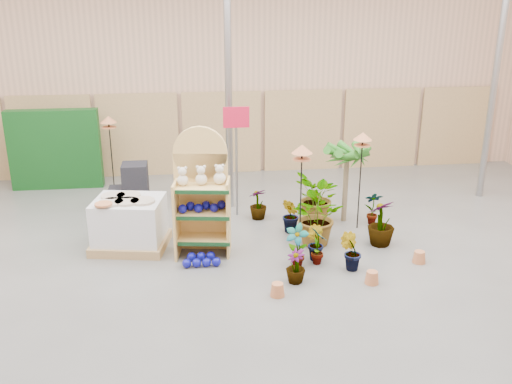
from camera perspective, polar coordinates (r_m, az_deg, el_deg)
room at (r=8.82m, az=-1.48°, el=6.11°), size 15.20×12.10×4.70m
display_shelf at (r=9.61m, az=-5.45°, el=-0.45°), size 0.98×0.70×2.18m
teddy_bears at (r=9.39m, az=-5.37°, el=1.54°), size 0.80×0.20×0.33m
gazing_balls_shelf at (r=9.54m, az=-5.40°, el=-1.48°), size 0.80×0.27×0.15m
gazing_balls_floor at (r=9.48m, az=-5.49°, el=-6.78°), size 0.63×0.39×0.15m
pallet_stack at (r=10.13m, az=-12.53°, el=-3.08°), size 1.42×1.25×0.93m
charcoal_planters at (r=11.82m, az=-12.38°, el=0.04°), size 0.80×0.50×1.00m
trellis_stock at (r=13.60m, az=-19.44°, el=4.04°), size 2.00×0.30×1.80m
offer_sign at (r=10.99m, az=-1.97°, el=5.30°), size 0.50×0.08×2.20m
bird_table_front at (r=9.22m, az=4.62°, el=3.91°), size 0.34×0.34×1.93m
bird_table_right at (r=10.49m, az=10.61°, el=5.17°), size 0.34×0.34×1.86m
bird_table_back at (r=12.31m, az=-14.52°, el=6.77°), size 0.34×0.34×1.81m
palm at (r=10.89m, az=9.11°, el=3.90°), size 0.70×0.70×1.63m
potted_plant_0 at (r=9.23m, az=4.10°, el=-5.45°), size 0.47×0.43×0.74m
potted_plant_1 at (r=9.57m, az=5.88°, el=-5.08°), size 0.36×0.39×0.58m
potted_plant_2 at (r=10.06m, az=5.80°, el=-2.34°), size 1.04×1.13×1.06m
potted_plant_3 at (r=10.24m, az=12.42°, el=-3.02°), size 0.63×0.63×0.83m
potted_plant_4 at (r=11.15m, az=11.62°, el=-1.54°), size 0.37×0.27×0.66m
potted_plant_5 at (r=10.53m, az=3.53°, el=-2.36°), size 0.34×0.41×0.69m
potted_plant_6 at (r=10.98m, az=6.15°, el=-0.58°), size 0.80×0.92×1.02m
potted_plant_7 at (r=8.81m, az=3.98°, el=-7.41°), size 0.42×0.42×0.55m
potted_plant_8 at (r=9.39m, az=6.22°, el=-5.34°), size 0.30×0.39×0.66m
potted_plant_9 at (r=9.29m, az=9.44°, el=-5.91°), size 0.43×0.40×0.62m
potted_plant_11 at (r=11.19m, az=0.22°, el=-1.19°), size 0.46×0.46×0.62m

